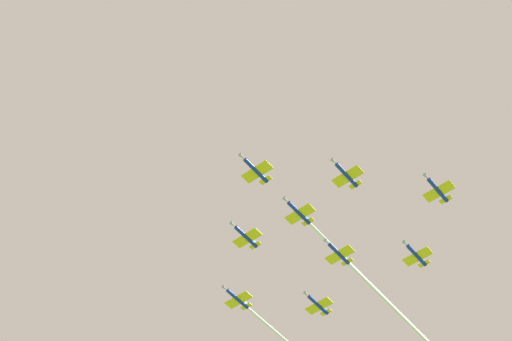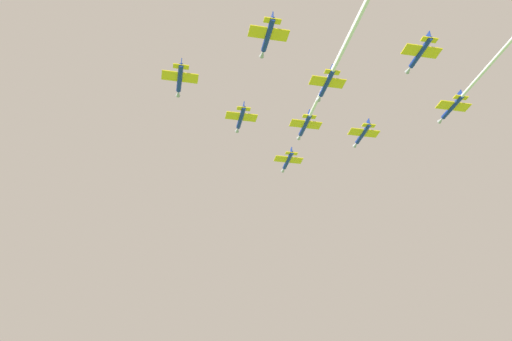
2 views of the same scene
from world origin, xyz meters
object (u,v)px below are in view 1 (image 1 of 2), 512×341
(jet_port_trail, at_px, (389,303))
(jet_port_inner, at_px, (346,175))
(jet_port_outer, at_px, (351,265))
(jet_starboard_trail, at_px, (416,255))
(jet_starboard_inner, at_px, (246,236))
(jet_tail_end, at_px, (318,304))
(jet_starboard_outer, at_px, (437,190))
(jet_lead, at_px, (255,170))

(jet_port_trail, bearing_deg, jet_port_inner, 110.13)
(jet_port_outer, height_order, jet_starboard_trail, jet_port_outer)
(jet_starboard_inner, relative_size, jet_port_outer, 0.16)
(jet_port_inner, relative_size, jet_tail_end, 1.00)
(jet_port_inner, relative_size, jet_starboard_outer, 1.00)
(jet_port_trail, distance_m, jet_starboard_trail, 18.91)
(jet_port_inner, bearing_deg, jet_tail_end, -45.00)
(jet_starboard_outer, distance_m, jet_starboard_trail, 21.61)
(jet_port_trail, xyz_separation_m, jet_tail_end, (-16.34, 9.49, 0.36))
(jet_starboard_inner, height_order, jet_port_trail, jet_starboard_inner)
(jet_port_inner, relative_size, jet_starboard_inner, 1.00)
(jet_lead, bearing_deg, jet_port_trail, -90.00)
(jet_port_inner, bearing_deg, jet_port_trail, -69.87)
(jet_starboard_trail, bearing_deg, jet_starboard_inner, 45.00)
(jet_lead, height_order, jet_starboard_inner, jet_starboard_inner)
(jet_lead, height_order, jet_port_inner, jet_port_inner)
(jet_port_trail, xyz_separation_m, jet_starboard_trail, (-4.01, -18.47, -0.55))
(jet_starboard_inner, relative_size, jet_tail_end, 1.00)
(jet_starboard_inner, height_order, jet_starboard_outer, jet_starboard_inner)
(jet_lead, relative_size, jet_port_inner, 1.00)
(jet_tail_end, bearing_deg, jet_port_inner, 135.00)
(jet_lead, bearing_deg, jet_starboard_inner, -45.00)
(jet_starboard_trail, bearing_deg, jet_port_trail, -36.05)
(jet_port_inner, relative_size, jet_starboard_trail, 1.00)
(jet_port_inner, xyz_separation_m, jet_starboard_outer, (20.15, -7.81, -2.60))
(jet_port_inner, relative_size, jet_port_outer, 0.16)
(jet_starboard_outer, bearing_deg, jet_port_outer, -16.26)
(jet_starboard_inner, relative_size, jet_starboard_outer, 1.00)
(jet_tail_end, bearing_deg, jet_port_trail, -143.95)
(jet_starboard_inner, bearing_deg, jet_port_outer, -122.28)
(jet_port_inner, bearing_deg, jet_port_outer, -57.72)
(jet_lead, bearing_deg, jet_port_inner, -135.00)
(jet_port_inner, distance_m, jet_port_trail, 44.43)
(jet_port_trail, distance_m, jet_tail_end, 18.90)
(jet_lead, relative_size, jet_starboard_inner, 1.00)
(jet_port_inner, bearing_deg, jet_starboard_outer, -135.00)
(jet_lead, distance_m, jet_port_trail, 56.96)
(jet_tail_end, bearing_deg, jet_starboard_trail, 180.00)
(jet_port_trail, bearing_deg, jet_starboard_trail, 143.95)
(jet_lead, height_order, jet_port_trail, jet_lead)
(jet_port_inner, height_order, jet_starboard_outer, jet_port_inner)
(jet_starboard_inner, xyz_separation_m, jet_port_trail, (44.30, 2.85, -0.96))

